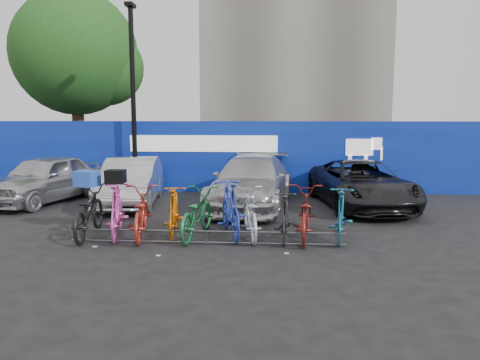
# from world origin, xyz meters

# --- Properties ---
(ground) EXTENTS (100.00, 100.00, 0.00)m
(ground) POSITION_xyz_m (0.00, 0.00, 0.00)
(ground) COLOR black
(ground) RESTS_ON ground
(hoarding) EXTENTS (22.00, 0.18, 2.40)m
(hoarding) POSITION_xyz_m (0.01, 6.00, 1.20)
(hoarding) COLOR #0A1C94
(hoarding) RESTS_ON ground
(tree) EXTENTS (5.40, 5.20, 7.80)m
(tree) POSITION_xyz_m (-6.77, 10.06, 5.07)
(tree) COLOR #382314
(tree) RESTS_ON ground
(lamppost) EXTENTS (0.25, 0.50, 6.11)m
(lamppost) POSITION_xyz_m (-3.20, 5.40, 3.27)
(lamppost) COLOR black
(lamppost) RESTS_ON ground
(bike_rack) EXTENTS (5.60, 0.03, 0.30)m
(bike_rack) POSITION_xyz_m (-0.00, -0.60, 0.16)
(bike_rack) COLOR #595B60
(bike_rack) RESTS_ON ground
(car_0) EXTENTS (2.66, 4.48, 1.43)m
(car_0) POSITION_xyz_m (-5.49, 3.75, 0.71)
(car_0) COLOR #B1B2B6
(car_0) RESTS_ON ground
(car_1) EXTENTS (1.97, 4.28, 1.36)m
(car_1) POSITION_xyz_m (-2.78, 3.50, 0.68)
(car_1) COLOR #ADACB1
(car_1) RESTS_ON ground
(car_2) EXTENTS (2.59, 5.13, 1.43)m
(car_2) POSITION_xyz_m (0.74, 3.45, 0.71)
(car_2) COLOR #B8B7BC
(car_2) RESTS_ON ground
(car_3) EXTENTS (2.81, 4.99, 1.32)m
(car_3) POSITION_xyz_m (3.86, 3.61, 0.66)
(car_3) COLOR black
(car_3) RESTS_ON ground
(bike_0) EXTENTS (0.95, 2.15, 1.10)m
(bike_0) POSITION_xyz_m (-2.63, -0.11, 0.55)
(bike_0) COLOR black
(bike_0) RESTS_ON ground
(bike_1) EXTENTS (0.96, 2.02, 1.17)m
(bike_1) POSITION_xyz_m (-2.00, -0.11, 0.59)
(bike_1) COLOR #E446B0
(bike_1) RESTS_ON ground
(bike_2) EXTENTS (1.05, 2.11, 1.06)m
(bike_2) POSITION_xyz_m (-1.49, -0.10, 0.53)
(bike_2) COLOR #AB2E21
(bike_2) RESTS_ON ground
(bike_3) EXTENTS (0.70, 1.81, 1.06)m
(bike_3) POSITION_xyz_m (-0.81, 0.09, 0.53)
(bike_3) COLOR #CF6107
(bike_3) RESTS_ON ground
(bike_4) EXTENTS (0.99, 2.06, 1.04)m
(bike_4) POSITION_xyz_m (-0.29, -0.03, 0.52)
(bike_4) COLOR #1B6A37
(bike_4) RESTS_ON ground
(bike_5) EXTENTS (1.07, 2.10, 1.22)m
(bike_5) POSITION_xyz_m (0.43, 0.07, 0.61)
(bike_5) COLOR #2437A8
(bike_5) RESTS_ON ground
(bike_6) EXTENTS (1.00, 2.05, 1.03)m
(bike_6) POSITION_xyz_m (0.84, 0.08, 0.52)
(bike_6) COLOR #B7B9C0
(bike_6) RESTS_ON ground
(bike_7) EXTENTS (0.55, 1.67, 0.99)m
(bike_7) POSITION_xyz_m (1.59, -0.12, 0.50)
(bike_7) COLOR #232426
(bike_7) RESTS_ON ground
(bike_8) EXTENTS (0.92, 2.13, 1.09)m
(bike_8) POSITION_xyz_m (2.01, 0.00, 0.54)
(bike_8) COLOR maroon
(bike_8) RESTS_ON ground
(bike_9) EXTENTS (0.81, 1.87, 1.09)m
(bike_9) POSITION_xyz_m (2.76, -0.01, 0.54)
(bike_9) COLOR #155A78
(bike_9) RESTS_ON ground
(cargo_crate) EXTENTS (0.55, 0.48, 0.33)m
(cargo_crate) POSITION_xyz_m (-2.63, -0.11, 1.26)
(cargo_crate) COLOR blue
(cargo_crate) RESTS_ON bike_0
(cargo_topcase) EXTENTS (0.39, 0.35, 0.28)m
(cargo_topcase) POSITION_xyz_m (-2.00, -0.11, 1.31)
(cargo_topcase) COLOR black
(cargo_topcase) RESTS_ON bike_1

